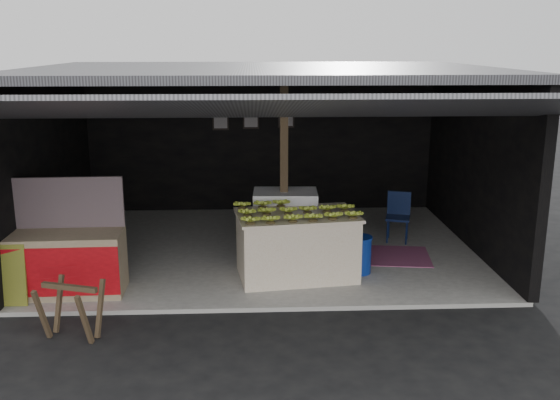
{
  "coord_description": "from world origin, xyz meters",
  "views": [
    {
      "loc": [
        -0.19,
        -7.46,
        3.39
      ],
      "look_at": [
        0.22,
        1.57,
        1.1
      ],
      "focal_mm": 40.0,
      "sensor_mm": 36.0,
      "label": 1
    }
  ],
  "objects_px": {
    "banana_table": "(297,245)",
    "neighbor_stall": "(67,260)",
    "water_barrel": "(359,256)",
    "white_crate": "(285,225)",
    "plastic_chair": "(398,212)",
    "sawhorse": "(71,305)"
  },
  "relations": [
    {
      "from": "sawhorse",
      "to": "neighbor_stall",
      "type": "bearing_deg",
      "value": 124.76
    },
    {
      "from": "water_barrel",
      "to": "plastic_chair",
      "type": "relative_size",
      "value": 0.63
    },
    {
      "from": "banana_table",
      "to": "white_crate",
      "type": "height_order",
      "value": "white_crate"
    },
    {
      "from": "white_crate",
      "to": "neighbor_stall",
      "type": "height_order",
      "value": "neighbor_stall"
    },
    {
      "from": "sawhorse",
      "to": "water_barrel",
      "type": "relative_size",
      "value": 1.43
    },
    {
      "from": "banana_table",
      "to": "sawhorse",
      "type": "height_order",
      "value": "banana_table"
    },
    {
      "from": "sawhorse",
      "to": "plastic_chair",
      "type": "bearing_deg",
      "value": 53.84
    },
    {
      "from": "neighbor_stall",
      "to": "sawhorse",
      "type": "distance_m",
      "value": 1.34
    },
    {
      "from": "white_crate",
      "to": "water_barrel",
      "type": "xyz_separation_m",
      "value": [
        1.06,
        -0.68,
        -0.28
      ]
    },
    {
      "from": "white_crate",
      "to": "water_barrel",
      "type": "bearing_deg",
      "value": -30.04
    },
    {
      "from": "neighbor_stall",
      "to": "plastic_chair",
      "type": "height_order",
      "value": "neighbor_stall"
    },
    {
      "from": "sawhorse",
      "to": "banana_table",
      "type": "bearing_deg",
      "value": 49.87
    },
    {
      "from": "banana_table",
      "to": "neighbor_stall",
      "type": "distance_m",
      "value": 3.19
    },
    {
      "from": "white_crate",
      "to": "plastic_chair",
      "type": "xyz_separation_m",
      "value": [
        2.0,
        0.87,
        -0.05
      ]
    },
    {
      "from": "white_crate",
      "to": "water_barrel",
      "type": "height_order",
      "value": "white_crate"
    },
    {
      "from": "neighbor_stall",
      "to": "water_barrel",
      "type": "height_order",
      "value": "neighbor_stall"
    },
    {
      "from": "plastic_chair",
      "to": "sawhorse",
      "type": "bearing_deg",
      "value": -127.49
    },
    {
      "from": "banana_table",
      "to": "neighbor_stall",
      "type": "relative_size",
      "value": 1.18
    },
    {
      "from": "white_crate",
      "to": "plastic_chair",
      "type": "distance_m",
      "value": 2.18
    },
    {
      "from": "neighbor_stall",
      "to": "water_barrel",
      "type": "bearing_deg",
      "value": 6.59
    },
    {
      "from": "banana_table",
      "to": "white_crate",
      "type": "distance_m",
      "value": 0.8
    },
    {
      "from": "banana_table",
      "to": "white_crate",
      "type": "bearing_deg",
      "value": 91.49
    }
  ]
}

